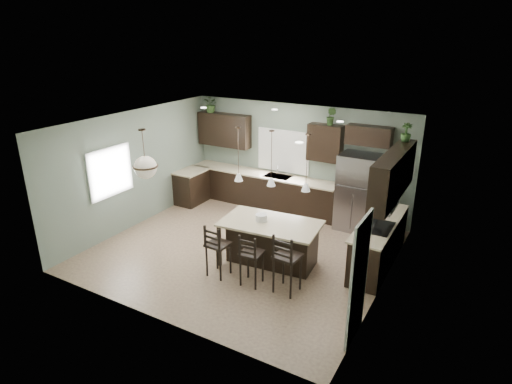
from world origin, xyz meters
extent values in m
plane|color=#9E8466|center=(0.00, 0.00, 0.00)|extent=(6.00, 6.00, 0.00)
cube|color=white|center=(2.98, -1.55, 1.02)|extent=(0.04, 0.82, 2.04)
cube|color=white|center=(-0.40, 2.73, 1.55)|extent=(1.35, 0.02, 1.00)
cube|color=white|center=(-2.98, -0.80, 1.55)|extent=(0.02, 1.10, 1.00)
cube|color=black|center=(-2.70, 1.70, 0.45)|extent=(0.60, 0.90, 0.90)
cube|color=beige|center=(-2.68, 1.70, 0.92)|extent=(0.66, 0.96, 0.04)
cube|color=black|center=(-0.85, 2.45, 0.45)|extent=(4.20, 0.60, 0.90)
cube|color=beige|center=(-0.85, 2.43, 0.92)|extent=(4.20, 0.66, 0.04)
cube|color=gray|center=(-0.40, 2.43, 0.94)|extent=(0.70, 0.45, 0.01)
cylinder|color=silver|center=(-0.40, 2.40, 1.08)|extent=(0.02, 0.02, 0.28)
cube|color=black|center=(-2.15, 2.58, 1.95)|extent=(1.55, 0.34, 0.90)
cube|color=black|center=(0.80, 2.58, 1.95)|extent=(0.85, 0.34, 0.90)
cube|color=black|center=(1.85, 2.58, 2.25)|extent=(1.05, 0.34, 0.45)
cube|color=black|center=(2.70, 0.87, 0.45)|extent=(0.60, 2.35, 0.90)
cube|color=beige|center=(2.68, 0.87, 0.92)|extent=(0.66, 2.35, 0.04)
cube|color=black|center=(2.68, 0.60, 0.94)|extent=(0.58, 0.75, 0.02)
cube|color=gray|center=(2.40, 0.60, 0.45)|extent=(0.01, 0.72, 0.60)
cube|color=black|center=(2.83, 0.87, 1.95)|extent=(0.34, 2.35, 0.90)
cube|color=gray|center=(2.78, 0.60, 1.55)|extent=(0.40, 0.75, 0.40)
cube|color=gray|center=(1.77, 2.33, 0.93)|extent=(0.90, 0.74, 1.85)
cube|color=black|center=(0.78, -0.21, 0.46)|extent=(2.06, 1.29, 0.92)
cylinder|color=silver|center=(0.58, -0.23, 0.99)|extent=(0.24, 0.24, 0.14)
cube|color=black|center=(0.12, -1.10, 0.55)|extent=(0.42, 0.42, 1.10)
cube|color=black|center=(0.83, -1.05, 0.53)|extent=(0.42, 0.42, 1.06)
cube|color=black|center=(1.52, -0.95, 0.59)|extent=(0.47, 0.47, 1.19)
imported|color=#304E22|center=(-2.55, 2.55, 2.63)|extent=(0.51, 0.48, 0.46)
imported|color=#2E4C21|center=(0.92, 2.55, 2.62)|extent=(0.27, 0.24, 0.43)
imported|color=#2F5324|center=(2.80, 1.79, 2.59)|extent=(0.23, 0.23, 0.38)
plane|color=slate|center=(0.00, 2.75, 1.40)|extent=(6.00, 0.00, 6.00)
plane|color=slate|center=(0.00, -2.75, 1.40)|extent=(6.00, 0.00, 6.00)
plane|color=slate|center=(-3.00, 0.00, 1.40)|extent=(0.00, 5.50, 5.50)
plane|color=slate|center=(3.00, 0.00, 1.40)|extent=(0.00, 5.50, 5.50)
plane|color=white|center=(0.00, 0.00, 2.80)|extent=(6.00, 6.00, 0.00)
camera|label=1|loc=(4.37, -7.09, 4.49)|focal=30.00mm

